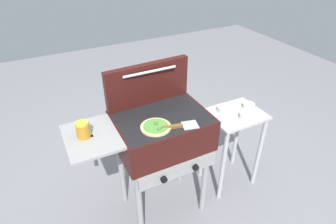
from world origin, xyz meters
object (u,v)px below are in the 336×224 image
spatula (179,126)px  topping_bowl_near (246,116)px  pizza_veggie (156,127)px  topping_bowl_far (249,106)px  grill (160,134)px  prep_table (233,134)px  sauce_jar (83,130)px  topping_bowl_middle (225,109)px

spatula → topping_bowl_near: (0.64, 0.07, -0.16)m
pizza_veggie → topping_bowl_far: size_ratio=2.03×
grill → prep_table: 0.71m
sauce_jar → prep_table: size_ratio=0.14×
topping_bowl_near → topping_bowl_far: same height
pizza_veggie → spatula: pizza_veggie is taller
prep_table → topping_bowl_far: topping_bowl_far is taller
topping_bowl_near → prep_table: bearing=104.2°
grill → pizza_veggie: size_ratio=4.89×
grill → topping_bowl_far: grill is taller
pizza_veggie → topping_bowl_middle: (0.68, 0.17, -0.16)m
pizza_veggie → grill: bearing=52.9°
grill → prep_table: bearing=0.4°
prep_table → topping_bowl_near: bearing=-75.8°
sauce_jar → grill: bearing=-1.9°
topping_bowl_far → spatula: bearing=-166.8°
sauce_jar → prep_table: bearing=-0.6°
spatula → prep_table: spatula is taller
pizza_veggie → topping_bowl_far: (0.89, 0.12, -0.16)m
spatula → topping_bowl_middle: size_ratio=2.24×
pizza_veggie → prep_table: 0.85m
grill → spatula: size_ratio=3.61×
spatula → topping_bowl_middle: spatula is taller
spatula → prep_table: bearing=14.8°
sauce_jar → prep_table: (1.18, -0.01, -0.43)m
sauce_jar → spatula: bearing=-17.3°
prep_table → topping_bowl_middle: (-0.06, 0.06, 0.23)m
pizza_veggie → spatula: 0.14m
grill → topping_bowl_middle: (0.61, 0.07, -0.01)m
sauce_jar → spatula: sauce_jar is taller
sauce_jar → topping_bowl_middle: size_ratio=0.88×
topping_bowl_near → topping_bowl_far: (0.12, 0.10, 0.00)m
prep_table → topping_bowl_far: bearing=5.8°
grill → prep_table: size_ratio=1.32×
prep_table → pizza_veggie: bearing=-172.1°
grill → spatula: spatula is taller
topping_bowl_middle → grill: bearing=-173.5°
grill → pizza_veggie: pizza_veggie is taller
spatula → prep_table: size_ratio=0.37×
spatula → topping_bowl_far: spatula is taller
pizza_veggie → topping_bowl_far: 0.91m
sauce_jar → spatula: size_ratio=0.39×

